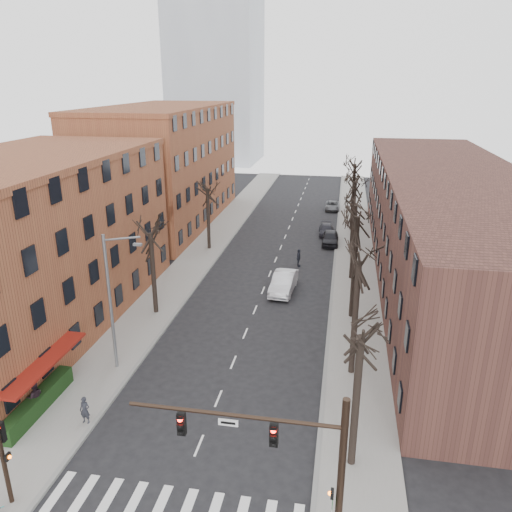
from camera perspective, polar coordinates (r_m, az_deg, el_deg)
The scene contains 27 objects.
ground at distance 24.47m, azimuth -9.48°, elevation -26.58°, with size 160.00×160.00×0.00m, color black.
sidewalk_left at distance 55.61m, azimuth -5.49°, elevation 1.20°, with size 4.00×90.00×0.15m, color gray.
sidewalk_right at distance 53.71m, azimuth 11.20°, elevation 0.23°, with size 4.00×90.00×0.15m, color gray.
building_left_near at distance 39.81m, azimuth -24.82°, elevation 0.87°, with size 12.00×26.00×12.00m, color brown.
building_left_far at distance 64.72m, azimuth -10.49°, elevation 9.91°, with size 12.00×28.00×14.00m, color brown.
building_right at distance 48.40m, azimuth 21.14°, elevation 3.23°, with size 12.00×50.00×10.00m, color #4C2B23.
office_tower at distance 115.04m, azimuth -4.73°, elevation 25.77°, with size 18.00×18.00×60.00m, color #B2B7BF.
awning_left at distance 32.16m, azimuth -22.35°, elevation -15.16°, with size 1.20×7.00×0.15m, color maroon.
hedge at distance 31.18m, azimuth -23.65°, elevation -15.10°, with size 0.80×6.00×1.00m, color #1A3512.
tree_right_a at distance 26.46m, azimuth 10.80°, elevation -22.38°, with size 5.20×5.20×10.00m, color black, non-canonical shape.
tree_right_b at distance 32.87m, azimuth 10.78°, elevation -13.07°, with size 5.20×5.20×10.80m, color black, non-canonical shape.
tree_right_c at distance 39.86m, azimuth 10.78°, elevation -6.90°, with size 5.20×5.20×11.60m, color black, non-canonical shape.
tree_right_d at distance 47.17m, azimuth 10.77°, elevation -2.61°, with size 5.20×5.20×10.00m, color black, non-canonical shape.
tree_right_e at distance 54.67m, azimuth 10.77°, elevation 0.52°, with size 5.20×5.20×10.80m, color black, non-canonical shape.
tree_right_f at distance 62.30m, azimuth 10.77°, elevation 2.89°, with size 5.20×5.20×11.60m, color black, non-canonical shape.
tree_left_a at distance 40.58m, azimuth -11.32°, elevation -6.44°, with size 5.20×5.20×9.50m, color black, non-canonical shape.
tree_left_b at distance 54.61m, azimuth -5.36°, elevation 0.77°, with size 5.20×5.20×9.50m, color black, non-canonical shape.
signal_mast_arm at distance 19.80m, azimuth 4.97°, elevation -22.13°, with size 8.14×0.30×7.20m.
signal_pole_left at distance 24.98m, azimuth -26.91°, elevation -19.62°, with size 0.47×0.44×4.40m.
streetlight at distance 31.68m, azimuth -16.11°, elevation -4.54°, with size 2.45×0.22×9.03m.
silver_sedan at distance 43.42m, azimuth 3.17°, elevation -3.05°, with size 1.80×5.15×1.70m, color silver.
parked_car_near at distance 56.41m, azimuth 8.48°, elevation 2.07°, with size 1.78×4.43×1.51m, color black.
parked_car_mid at distance 59.89m, azimuth 8.03°, elevation 2.98°, with size 1.71×4.20×1.22m, color black.
parked_car_far at distance 71.69m, azimuth 8.72°, elevation 5.69°, with size 1.94×4.21×1.17m, color #5A5D62.
pedestrian_a at distance 29.21m, azimuth -18.97°, elevation -16.33°, with size 0.57×0.37×1.55m, color #21232A.
pedestrian_b at distance 30.95m, azimuth -23.93°, elevation -14.50°, with size 0.89×0.69×1.83m, color black.
pedestrian_crossing at distance 49.29m, azimuth 4.90°, elevation -0.22°, with size 1.05×0.44×1.79m, color black.
Camera 1 is at (6.48, -15.76, 17.56)m, focal length 35.00 mm.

